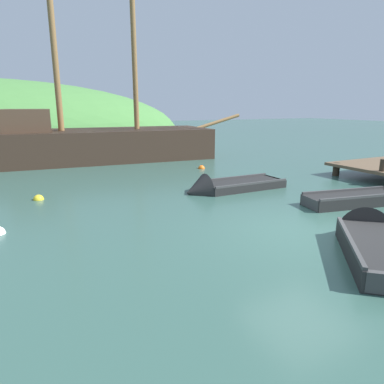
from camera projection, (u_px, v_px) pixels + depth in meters
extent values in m
plane|color=#33564C|center=(306.00, 233.00, 8.16)|extent=(120.00, 120.00, 0.00)
cylinder|color=#3A2D21|center=(336.00, 176.00, 14.92)|extent=(0.28, 0.28, 1.15)
cylinder|color=#3A2D21|center=(383.00, 165.00, 12.82)|extent=(0.20, 0.20, 0.45)
cube|color=#38281E|center=(99.00, 152.00, 19.09)|extent=(12.49, 5.13, 2.46)
cube|color=#997A51|center=(97.00, 131.00, 18.81)|extent=(11.98, 4.76, 0.10)
cylinder|color=olive|center=(218.00, 122.00, 21.40)|extent=(2.96, 0.43, 0.97)
cylinder|color=olive|center=(134.00, 38.00, 18.45)|extent=(0.28, 0.28, 9.54)
cylinder|color=olive|center=(54.00, 43.00, 17.09)|extent=(0.30, 0.30, 8.58)
cube|color=#4C3828|center=(27.00, 120.00, 17.41)|extent=(2.42, 3.10, 1.10)
cube|color=black|center=(380.00, 256.00, 6.60)|extent=(2.67, 2.82, 0.50)
cone|color=black|center=(361.00, 227.00, 8.17)|extent=(1.31, 1.26, 1.16)
cube|color=#3B3B3B|center=(375.00, 238.00, 6.99)|extent=(0.97, 0.87, 0.05)
cube|color=#3B3B3B|center=(350.00, 239.00, 6.67)|extent=(1.78, 2.04, 0.07)
cube|color=black|center=(242.00, 186.00, 12.55)|extent=(3.04, 1.26, 0.39)
cone|color=black|center=(196.00, 192.00, 11.72)|extent=(0.74, 1.19, 1.19)
cube|color=#3B3B3B|center=(274.00, 181.00, 13.18)|extent=(0.12, 1.13, 0.27)
cube|color=#3B3B3B|center=(230.00, 184.00, 12.28)|extent=(0.18, 1.15, 0.05)
cube|color=#3B3B3B|center=(254.00, 181.00, 12.75)|extent=(0.18, 1.15, 0.05)
cube|color=#3B3B3B|center=(234.00, 177.00, 13.00)|extent=(2.97, 0.09, 0.07)
cube|color=#3B3B3B|center=(252.00, 183.00, 11.99)|extent=(2.97, 0.09, 0.07)
cube|color=black|center=(353.00, 201.00, 10.45)|extent=(3.15, 1.47, 0.45)
cube|color=#3B3B3B|center=(311.00, 203.00, 10.04)|extent=(0.27, 0.84, 0.31)
cube|color=#3B3B3B|center=(368.00, 195.00, 10.55)|extent=(0.33, 0.87, 0.05)
cube|color=#3B3B3B|center=(338.00, 197.00, 10.27)|extent=(0.33, 0.87, 0.05)
cube|color=#3B3B3B|center=(364.00, 197.00, 10.00)|extent=(2.94, 0.63, 0.07)
cube|color=#3B3B3B|center=(344.00, 190.00, 10.78)|extent=(2.94, 0.63, 0.07)
sphere|color=orange|center=(201.00, 169.00, 16.52)|extent=(0.33, 0.33, 0.33)
sphere|color=yellow|center=(39.00, 200.00, 11.04)|extent=(0.33, 0.33, 0.33)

